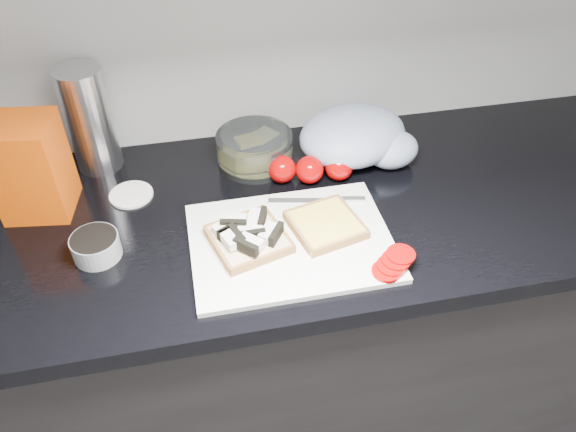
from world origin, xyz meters
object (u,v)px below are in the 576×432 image
object	(u,v)px
cutting_board	(291,242)
steel_canister	(90,120)
bread_bag	(30,168)
glass_bowl	(255,149)

from	to	relation	value
cutting_board	steel_canister	bearing A→B (deg)	137.16
bread_bag	steel_canister	size ratio (longest dim) A/B	0.86
cutting_board	bread_bag	size ratio (longest dim) A/B	1.90
cutting_board	bread_bag	distance (m)	0.55
cutting_board	glass_bowl	world-z (taller)	glass_bowl
bread_bag	steel_canister	xyz separation A→B (m)	(0.11, 0.13, 0.02)
cutting_board	glass_bowl	bearing A→B (deg)	94.88
bread_bag	steel_canister	distance (m)	0.18
glass_bowl	bread_bag	distance (m)	0.48
cutting_board	steel_canister	xyz separation A→B (m)	(-0.38, 0.36, 0.12)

